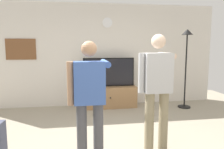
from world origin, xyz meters
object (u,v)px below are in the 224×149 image
Objects in this scene: television at (109,72)px; person_standing_nearer_couch at (157,86)px; person_standing_nearer_lamp at (90,95)px; tv_stand at (109,97)px; floor_lamp at (186,52)px; wall_clock at (107,23)px; framed_picture at (21,49)px.

person_standing_nearer_couch is at bearing -81.92° from television.
person_standing_nearer_lamp is 0.94× the size of person_standing_nearer_couch.
person_standing_nearer_lamp is (-0.65, -2.66, 0.02)m from television.
tv_stand is 2.28m from floor_lamp.
person_standing_nearer_couch is at bearing -82.63° from wall_clock.
floor_lamp is at bearing 53.59° from person_standing_nearer_couch.
person_standing_nearer_lamp reaches higher than tv_stand.
person_standing_nearer_couch reaches higher than television.
wall_clock is 3.23m from person_standing_nearer_lamp.
wall_clock reaches higher than tv_stand.
person_standing_nearer_lamp is (1.54, -2.91, -0.57)m from framed_picture.
wall_clock is at bearing 97.37° from person_standing_nearer_couch.
floor_lamp reaches higher than framed_picture.
television is at bearing 90.00° from tv_stand.
person_standing_nearer_couch is (-1.58, -2.14, -0.43)m from floor_lamp.
floor_lamp is at bearing -8.69° from framed_picture.
television is at bearing 168.82° from floor_lamp.
framed_picture reaches higher than television.
framed_picture is at bearing 179.87° from wall_clock.
wall_clock is 0.15× the size of person_standing_nearer_couch.
television is 1.82× the size of framed_picture.
floor_lamp reaches higher than television.
person_standing_nearer_couch is at bearing -47.33° from framed_picture.
framed_picture is 0.41× the size of person_standing_nearer_couch.
person_standing_nearer_lamp is at bearing -172.11° from person_standing_nearer_couch.
person_standing_nearer_lamp is at bearing -138.61° from floor_lamp.
tv_stand is at bearing 98.23° from person_standing_nearer_couch.
floor_lamp reaches higher than person_standing_nearer_lamp.
television is 2.74m from person_standing_nearer_lamp.
person_standing_nearer_couch reaches higher than person_standing_nearer_lamp.
wall_clock is 0.36× the size of framed_picture.
television is at bearing -6.46° from framed_picture.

